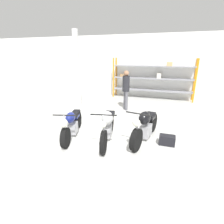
{
  "coord_description": "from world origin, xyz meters",
  "views": [
    {
      "loc": [
        1.69,
        -4.68,
        2.45
      ],
      "look_at": [
        0.0,
        0.4,
        0.7
      ],
      "focal_mm": 28.0,
      "sensor_mm": 36.0,
      "label": 1
    }
  ],
  "objects_px": {
    "motorcycle_white": "(108,125)",
    "toolbox": "(167,140)",
    "shelving_rack": "(153,78)",
    "motorcycle_black": "(145,126)",
    "motorcycle_blue": "(72,124)",
    "person_browsing": "(126,87)"
  },
  "relations": [
    {
      "from": "toolbox",
      "to": "shelving_rack",
      "type": "bearing_deg",
      "value": 100.72
    },
    {
      "from": "motorcycle_white",
      "to": "motorcycle_black",
      "type": "relative_size",
      "value": 1.03
    },
    {
      "from": "shelving_rack",
      "to": "motorcycle_white",
      "type": "distance_m",
      "value": 5.94
    },
    {
      "from": "motorcycle_black",
      "to": "shelving_rack",
      "type": "bearing_deg",
      "value": -164.56
    },
    {
      "from": "shelving_rack",
      "to": "motorcycle_black",
      "type": "xyz_separation_m",
      "value": [
        0.41,
        -5.49,
        -0.75
      ]
    },
    {
      "from": "motorcycle_blue",
      "to": "motorcycle_white",
      "type": "bearing_deg",
      "value": 79.41
    },
    {
      "from": "shelving_rack",
      "to": "motorcycle_white",
      "type": "bearing_deg",
      "value": -96.18
    },
    {
      "from": "motorcycle_white",
      "to": "toolbox",
      "type": "xyz_separation_m",
      "value": [
        1.69,
        0.29,
        -0.36
      ]
    },
    {
      "from": "motorcycle_black",
      "to": "motorcycle_blue",
      "type": "bearing_deg",
      "value": -66.7
    },
    {
      "from": "motorcycle_white",
      "to": "toolbox",
      "type": "height_order",
      "value": "motorcycle_white"
    },
    {
      "from": "motorcycle_white",
      "to": "toolbox",
      "type": "relative_size",
      "value": 4.75
    },
    {
      "from": "motorcycle_blue",
      "to": "motorcycle_black",
      "type": "xyz_separation_m",
      "value": [
        2.19,
        0.47,
        0.03
      ]
    },
    {
      "from": "shelving_rack",
      "to": "motorcycle_blue",
      "type": "xyz_separation_m",
      "value": [
        -1.79,
        -5.95,
        -0.78
      ]
    },
    {
      "from": "shelving_rack",
      "to": "motorcycle_blue",
      "type": "height_order",
      "value": "shelving_rack"
    },
    {
      "from": "motorcycle_blue",
      "to": "person_browsing",
      "type": "distance_m",
      "value": 3.47
    },
    {
      "from": "toolbox",
      "to": "person_browsing",
      "type": "bearing_deg",
      "value": 123.92
    },
    {
      "from": "motorcycle_blue",
      "to": "toolbox",
      "type": "relative_size",
      "value": 4.39
    },
    {
      "from": "shelving_rack",
      "to": "motorcycle_black",
      "type": "distance_m",
      "value": 5.55
    },
    {
      "from": "motorcycle_white",
      "to": "shelving_rack",
      "type": "bearing_deg",
      "value": 162.84
    },
    {
      "from": "motorcycle_blue",
      "to": "motorcycle_black",
      "type": "distance_m",
      "value": 2.24
    },
    {
      "from": "motorcycle_white",
      "to": "motorcycle_black",
      "type": "height_order",
      "value": "motorcycle_white"
    },
    {
      "from": "motorcycle_white",
      "to": "motorcycle_black",
      "type": "xyz_separation_m",
      "value": [
        1.04,
        0.38,
        -0.05
      ]
    }
  ]
}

